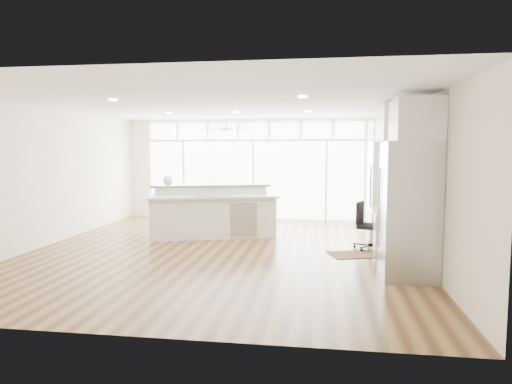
# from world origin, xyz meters

# --- Properties ---
(floor) EXTENTS (7.00, 8.00, 0.02)m
(floor) POSITION_xyz_m (0.00, 0.00, -0.01)
(floor) COLOR #4A2E16
(floor) RESTS_ON ground
(ceiling) EXTENTS (7.00, 8.00, 0.02)m
(ceiling) POSITION_xyz_m (0.00, 0.00, 2.70)
(ceiling) COLOR white
(ceiling) RESTS_ON wall_back
(wall_back) EXTENTS (7.00, 0.04, 2.70)m
(wall_back) POSITION_xyz_m (0.00, 4.00, 1.35)
(wall_back) COLOR white
(wall_back) RESTS_ON floor
(wall_front) EXTENTS (7.00, 0.04, 2.70)m
(wall_front) POSITION_xyz_m (0.00, -4.00, 1.35)
(wall_front) COLOR white
(wall_front) RESTS_ON floor
(wall_left) EXTENTS (0.04, 8.00, 2.70)m
(wall_left) POSITION_xyz_m (-3.50, 0.00, 1.35)
(wall_left) COLOR white
(wall_left) RESTS_ON floor
(wall_right) EXTENTS (0.04, 8.00, 2.70)m
(wall_right) POSITION_xyz_m (3.50, 0.00, 1.35)
(wall_right) COLOR white
(wall_right) RESTS_ON floor
(glass_wall) EXTENTS (5.80, 0.06, 2.08)m
(glass_wall) POSITION_xyz_m (0.00, 3.94, 1.05)
(glass_wall) COLOR white
(glass_wall) RESTS_ON wall_back
(transom_row) EXTENTS (5.90, 0.06, 0.40)m
(transom_row) POSITION_xyz_m (0.00, 3.94, 2.38)
(transom_row) COLOR white
(transom_row) RESTS_ON wall_back
(desk_window) EXTENTS (0.04, 0.85, 0.85)m
(desk_window) POSITION_xyz_m (3.46, 0.30, 1.55)
(desk_window) COLOR silver
(desk_window) RESTS_ON wall_right
(ceiling_fan) EXTENTS (1.16, 1.16, 0.32)m
(ceiling_fan) POSITION_xyz_m (-0.50, 2.80, 2.48)
(ceiling_fan) COLOR silver
(ceiling_fan) RESTS_ON ceiling
(recessed_lights) EXTENTS (3.40, 3.00, 0.02)m
(recessed_lights) POSITION_xyz_m (0.00, 0.20, 2.68)
(recessed_lights) COLOR white
(recessed_lights) RESTS_ON ceiling
(oven_cabinet) EXTENTS (0.64, 1.20, 2.50)m
(oven_cabinet) POSITION_xyz_m (3.17, 1.80, 1.25)
(oven_cabinet) COLOR white
(oven_cabinet) RESTS_ON floor
(desk_nook) EXTENTS (0.72, 1.30, 0.76)m
(desk_nook) POSITION_xyz_m (3.13, 0.30, 0.38)
(desk_nook) COLOR white
(desk_nook) RESTS_ON floor
(upper_cabinets) EXTENTS (0.64, 1.30, 0.64)m
(upper_cabinets) POSITION_xyz_m (3.17, 0.30, 2.35)
(upper_cabinets) COLOR white
(upper_cabinets) RESTS_ON wall_right
(refrigerator) EXTENTS (0.76, 0.90, 2.00)m
(refrigerator) POSITION_xyz_m (3.11, -1.35, 1.00)
(refrigerator) COLOR #ACACB1
(refrigerator) RESTS_ON floor
(fridge_cabinet) EXTENTS (0.64, 0.90, 0.60)m
(fridge_cabinet) POSITION_xyz_m (3.17, -1.35, 2.30)
(fridge_cabinet) COLOR white
(fridge_cabinet) RESTS_ON wall_right
(framed_photos) EXTENTS (0.06, 0.22, 0.80)m
(framed_photos) POSITION_xyz_m (3.46, 0.92, 1.40)
(framed_photos) COLOR black
(framed_photos) RESTS_ON wall_right
(kitchen_island) EXTENTS (2.95, 1.84, 1.10)m
(kitchen_island) POSITION_xyz_m (-0.47, 1.25, 0.55)
(kitchen_island) COLOR white
(kitchen_island) RESTS_ON floor
(rug) EXTENTS (1.01, 0.86, 0.01)m
(rug) POSITION_xyz_m (2.43, -0.02, 0.01)
(rug) COLOR #372211
(rug) RESTS_ON floor
(office_chair) EXTENTS (0.58, 0.56, 0.88)m
(office_chair) POSITION_xyz_m (2.76, 0.51, 0.44)
(office_chair) COLOR black
(office_chair) RESTS_ON floor
(fishbowl) EXTENTS (0.30, 0.30, 0.22)m
(fishbowl) POSITION_xyz_m (-1.50, 1.33, 1.21)
(fishbowl) COLOR white
(fishbowl) RESTS_ON kitchen_island
(monitor) EXTENTS (0.17, 0.54, 0.44)m
(monitor) POSITION_xyz_m (3.05, 0.30, 0.98)
(monitor) COLOR black
(monitor) RESTS_ON desk_nook
(keyboard) EXTENTS (0.14, 0.31, 0.02)m
(keyboard) POSITION_xyz_m (2.88, 0.30, 0.77)
(keyboard) COLOR white
(keyboard) RESTS_ON desk_nook
(potted_plant) EXTENTS (0.30, 0.33, 0.25)m
(potted_plant) POSITION_xyz_m (3.17, 1.80, 2.63)
(potted_plant) COLOR #2D4F22
(potted_plant) RESTS_ON oven_cabinet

